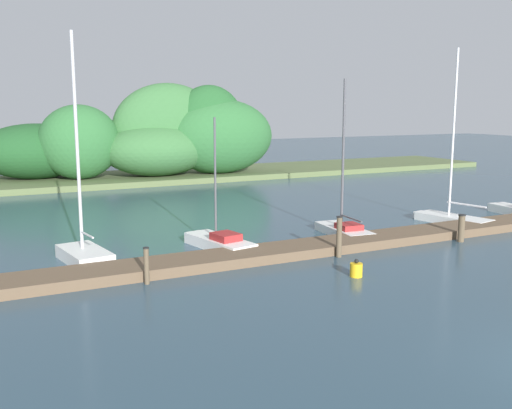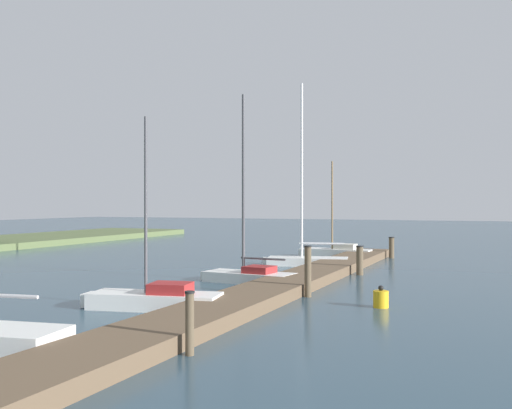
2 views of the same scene
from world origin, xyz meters
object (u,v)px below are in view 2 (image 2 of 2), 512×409
mooring_piling_3 (360,260)px  sailboat_3 (247,272)px  sailboat_2 (152,298)px  mooring_piling_4 (392,247)px  channel_buoy_0 (381,299)px  sailboat_4 (304,257)px  mooring_piling_1 (190,323)px  sailboat_5 (335,251)px  mooring_piling_2 (308,271)px

mooring_piling_3 → sailboat_3: bearing=138.7°
sailboat_2 → mooring_piling_4: (16.74, -3.33, 0.25)m
mooring_piling_4 → channel_buoy_0: bearing=-171.2°
sailboat_2 → sailboat_3: 5.70m
sailboat_4 → mooring_piling_1: (-15.57, -2.91, 0.23)m
sailboat_4 → mooring_piling_4: bearing=-133.7°
sailboat_3 → sailboat_5: sailboat_3 is taller
sailboat_5 → mooring_piling_1: sailboat_5 is taller
channel_buoy_0 → sailboat_3: bearing=59.0°
sailboat_4 → sailboat_2: bearing=75.8°
sailboat_5 → mooring_piling_2: sailboat_5 is taller
mooring_piling_1 → mooring_piling_4: (20.52, -0.07, -0.05)m
sailboat_3 → sailboat_5: 10.72m
sailboat_2 → sailboat_5: sailboat_2 is taller
sailboat_2 → sailboat_4: (11.79, -0.34, 0.08)m
sailboat_3 → sailboat_4: 6.09m
sailboat_5 → sailboat_4: bearing=90.1°
sailboat_2 → mooring_piling_2: size_ratio=3.33×
mooring_piling_1 → mooring_piling_3: bearing=-0.7°
sailboat_4 → sailboat_5: size_ratio=1.64×
sailboat_4 → mooring_piling_4: 5.79m
sailboat_4 → mooring_piling_1: sailboat_4 is taller
mooring_piling_1 → channel_buoy_0: mooring_piling_1 is taller
sailboat_2 → sailboat_3: sailboat_3 is taller
sailboat_5 → mooring_piling_3: size_ratio=4.37×
sailboat_4 → sailboat_5: 4.63m
mooring_piling_2 → sailboat_4: bearing=18.9°
sailboat_2 → sailboat_5: (16.41, -0.51, 0.00)m
sailboat_2 → sailboat_4: size_ratio=0.63×
mooring_piling_3 → channel_buoy_0: 7.10m
sailboat_2 → mooring_piling_2: (3.45, -3.19, 0.48)m
sailboat_2 → sailboat_4: 11.79m
sailboat_3 → mooring_piling_4: bearing=-100.2°
sailboat_3 → sailboat_5: (10.71, -0.27, -0.06)m
sailboat_4 → channel_buoy_0: size_ratio=13.71×
sailboat_3 → sailboat_4: bearing=-85.5°
sailboat_4 → mooring_piling_4: (4.95, -2.99, 0.18)m
mooring_piling_1 → mooring_piling_4: mooring_piling_1 is taller
sailboat_2 → mooring_piling_3: 9.91m
sailboat_2 → sailboat_5: bearing=-102.9°
mooring_piling_4 → sailboat_4: bearing=148.9°
mooring_piling_1 → sailboat_2: bearing=40.7°
mooring_piling_2 → mooring_piling_4: mooring_piling_2 is taller
sailboat_2 → mooring_piling_3: size_ratio=4.48×
mooring_piling_4 → mooring_piling_3: bearing=-179.4°
mooring_piling_1 → mooring_piling_2: mooring_piling_2 is taller
mooring_piling_3 → mooring_piling_4: mooring_piling_3 is taller
sailboat_3 → channel_buoy_0: (-3.17, -5.28, -0.11)m
sailboat_2 → mooring_piling_3: sailboat_2 is taller
mooring_piling_2 → sailboat_5: bearing=11.7°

